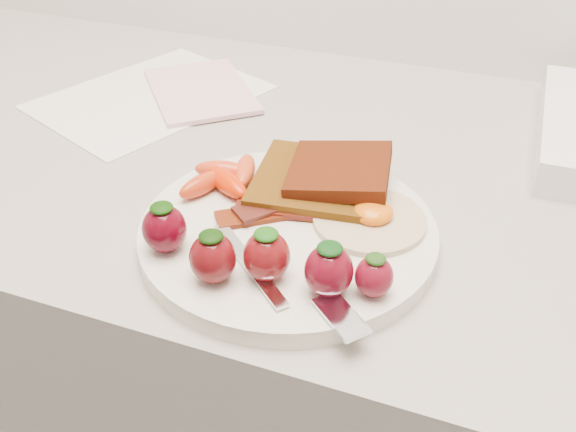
% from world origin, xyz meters
% --- Properties ---
extents(counter, '(2.00, 0.60, 0.90)m').
position_xyz_m(counter, '(0.00, 1.70, 0.45)').
color(counter, gray).
rests_on(counter, ground).
extents(plate, '(0.27, 0.27, 0.02)m').
position_xyz_m(plate, '(-0.01, 1.55, 0.91)').
color(plate, silver).
rests_on(plate, counter).
extents(toast_lower, '(0.13, 0.13, 0.01)m').
position_xyz_m(toast_lower, '(-0.01, 1.62, 0.93)').
color(toast_lower, '#351A08').
rests_on(toast_lower, plate).
extents(toast_upper, '(0.11, 0.11, 0.02)m').
position_xyz_m(toast_upper, '(0.02, 1.62, 0.94)').
color(toast_upper, '#3A1206').
rests_on(toast_upper, toast_lower).
extents(fried_egg, '(0.13, 0.13, 0.02)m').
position_xyz_m(fried_egg, '(0.06, 1.58, 0.92)').
color(fried_egg, silver).
rests_on(fried_egg, plate).
extents(bacon_strips, '(0.12, 0.11, 0.01)m').
position_xyz_m(bacon_strips, '(-0.02, 1.57, 0.92)').
color(bacon_strips, '#450702').
rests_on(bacon_strips, plate).
extents(baby_carrots, '(0.08, 0.10, 0.02)m').
position_xyz_m(baby_carrots, '(-0.09, 1.59, 0.93)').
color(baby_carrots, red).
rests_on(baby_carrots, plate).
extents(strawberries, '(0.21, 0.06, 0.05)m').
position_xyz_m(strawberries, '(-0.01, 1.47, 0.94)').
color(strawberries, '#4E0310').
rests_on(strawberries, plate).
extents(fork, '(0.16, 0.10, 0.00)m').
position_xyz_m(fork, '(0.02, 1.47, 0.92)').
color(fork, silver).
rests_on(fork, plate).
extents(paper_sheet, '(0.29, 0.33, 0.00)m').
position_xyz_m(paper_sheet, '(-0.29, 1.77, 0.90)').
color(paper_sheet, white).
rests_on(paper_sheet, counter).
extents(notepad, '(0.21, 0.21, 0.01)m').
position_xyz_m(notepad, '(-0.23, 1.80, 0.91)').
color(notepad, beige).
rests_on(notepad, paper_sheet).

